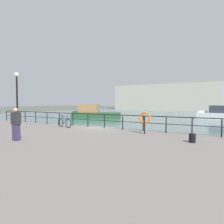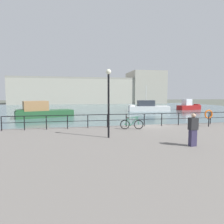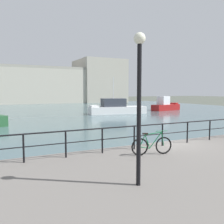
{
  "view_description": "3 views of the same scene",
  "coord_description": "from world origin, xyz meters",
  "views": [
    {
      "loc": [
        8.83,
        -13.4,
        2.79
      ],
      "look_at": [
        -0.67,
        3.03,
        1.87
      ],
      "focal_mm": 31.48,
      "sensor_mm": 36.0,
      "label": 1
    },
    {
      "loc": [
        -6.39,
        -15.85,
        3.45
      ],
      "look_at": [
        -2.57,
        3.99,
        1.64
      ],
      "focal_mm": 30.71,
      "sensor_mm": 36.0,
      "label": 2
    },
    {
      "loc": [
        -7.98,
        -10.03,
        3.44
      ],
      "look_at": [
        -1.08,
        3.98,
        2.09
      ],
      "focal_mm": 39.27,
      "sensor_mm": 36.0,
      "label": 3
    }
  ],
  "objects": [
    {
      "name": "quay_lamp_post",
      "position": [
        -4.4,
        -4.42,
        3.52
      ],
      "size": [
        0.32,
        0.32,
        4.16
      ],
      "color": "black",
      "rests_on": "quay_promenade"
    },
    {
      "name": "quay_railing",
      "position": [
        0.06,
        -0.75,
        1.56
      ],
      "size": [
        23.6,
        0.07,
        1.08
      ],
      "color": "black",
      "rests_on": "quay_promenade"
    },
    {
      "name": "moored_small_launch",
      "position": [
        19.65,
        24.63,
        0.86
      ],
      "size": [
        6.08,
        3.09,
        2.49
      ],
      "rotation": [
        0.0,
        0.0,
        0.23
      ],
      "color": "maroon",
      "rests_on": "water_basin"
    },
    {
      "name": "moored_green_narrowboat",
      "position": [
        8.81,
        22.68,
        0.87
      ],
      "size": [
        8.83,
        3.92,
        5.47
      ],
      "rotation": [
        0.0,
        0.0,
        2.98
      ],
      "color": "white",
      "rests_on": "water_basin"
    },
    {
      "name": "quay_promenade",
      "position": [
        0.0,
        -6.5,
        0.41
      ],
      "size": [
        56.0,
        13.0,
        0.83
      ],
      "primitive_type": "cube",
      "color": "slate",
      "rests_on": "ground_plane"
    },
    {
      "name": "ground_plane",
      "position": [
        0.0,
        0.0,
        0.0
      ],
      "size": [
        240.0,
        240.0,
        0.0
      ],
      "primitive_type": "plane",
      "color": "#4C5147"
    },
    {
      "name": "life_ring_stand",
      "position": [
        4.51,
        -1.83,
        1.8
      ],
      "size": [
        0.75,
        0.16,
        1.4
      ],
      "color": "black",
      "rests_on": "quay_promenade"
    },
    {
      "name": "parked_bicycle",
      "position": [
        -2.16,
        -1.91,
        1.22
      ],
      "size": [
        1.74,
        0.42,
        0.98
      ],
      "rotation": [
        0.0,
        0.0,
        -0.21
      ],
      "color": "black",
      "rests_on": "quay_promenade"
    },
    {
      "name": "water_basin",
      "position": [
        0.0,
        30.2,
        0.01
      ],
      "size": [
        80.0,
        60.0,
        0.01
      ],
      "primitive_type": "cube",
      "color": "#476066",
      "rests_on": "ground_plane"
    },
    {
      "name": "moored_harbor_tender",
      "position": [
        -11.47,
        15.18,
        0.92
      ],
      "size": [
        8.89,
        5.46,
        2.53
      ],
      "rotation": [
        0.0,
        0.0,
        3.49
      ],
      "color": "#23512D",
      "rests_on": "water_basin"
    },
    {
      "name": "standing_person",
      "position": [
        -0.5,
        -7.16,
        1.69
      ],
      "size": [
        0.47,
        0.33,
        1.69
      ],
      "rotation": [
        0.0,
        0.0,
        1.69
      ],
      "color": "#332D4C",
      "rests_on": "quay_promenade"
    },
    {
      "name": "harbor_building",
      "position": [
        5.93,
        62.29,
        5.17
      ],
      "size": [
        59.61,
        14.32,
        13.07
      ],
      "color": "#B2AD9E",
      "rests_on": "ground_plane"
    }
  ]
}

